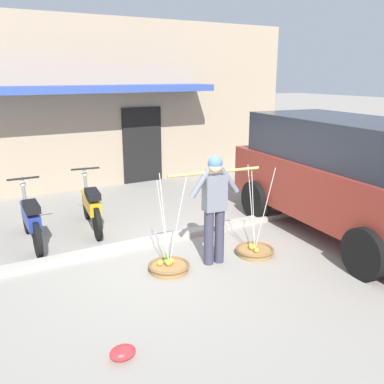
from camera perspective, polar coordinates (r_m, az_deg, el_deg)
ground_plane at (r=6.96m, az=-1.60°, el=-8.54°), size 90.00×90.00×0.00m
sidewalk_curb at (r=7.52m, az=-4.15°, el=-6.29°), size 20.00×0.24×0.10m
fruit_vendor at (r=6.38m, az=3.04°, el=-1.46°), size 1.48×0.24×1.70m
fruit_basket_left_side at (r=7.04m, az=8.40°, el=-7.76°), size 0.62×0.62×1.45m
fruit_basket_right_side at (r=6.44m, az=-3.12°, el=-9.90°), size 0.62×0.62×1.45m
motorcycle_nearest_shop at (r=7.74m, az=-20.79°, el=-3.48°), size 0.54×1.82×1.09m
motorcycle_second_in_row at (r=8.19m, az=-13.34°, el=-1.83°), size 0.54×1.81×1.09m
parked_truck at (r=8.03m, az=20.02°, el=2.30°), size 2.53×4.97×2.10m
storefront_building at (r=13.23m, az=-19.24°, el=11.51°), size 13.00×6.00×4.20m
plastic_litter_bag at (r=4.74m, az=-9.28°, el=-20.47°), size 0.28×0.22×0.14m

